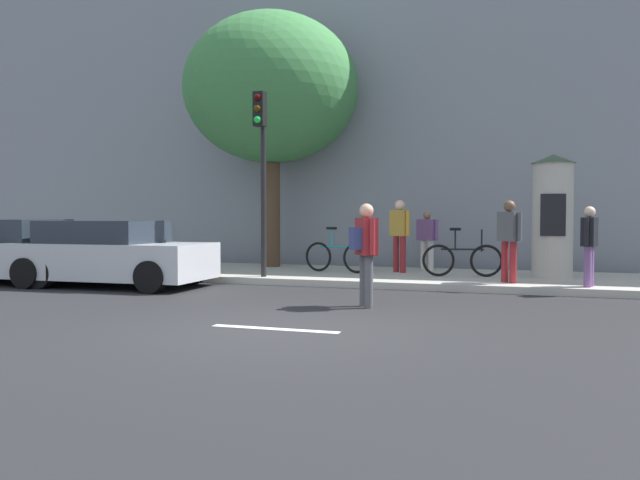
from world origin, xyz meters
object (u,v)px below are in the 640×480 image
(pedestrian_near_pole, at_px, (427,236))
(bicycle_leaning, at_px, (462,259))
(parked_car_blue, at_px, (14,252))
(pedestrian_in_dark_shirt, at_px, (400,229))
(pedestrian_in_light_jacket, at_px, (365,245))
(poster_column, at_px, (553,215))
(traffic_light, at_px, (261,153))
(bicycle_upright, at_px, (337,256))
(pedestrian_with_backpack, at_px, (589,241))
(pedestrian_in_red_top, at_px, (509,234))
(street_tree, at_px, (271,89))
(parked_car_red, at_px, (110,254))

(pedestrian_near_pole, bearing_deg, bicycle_leaning, -55.50)
(parked_car_blue, bearing_deg, pedestrian_in_dark_shirt, 24.57)
(pedestrian_in_light_jacket, bearing_deg, bicycle_leaning, 76.38)
(poster_column, relative_size, pedestrian_in_light_jacket, 1.59)
(traffic_light, relative_size, bicycle_upright, 2.33)
(pedestrian_in_light_jacket, relative_size, pedestrian_near_pole, 1.16)
(pedestrian_near_pole, distance_m, bicycle_upright, 2.41)
(poster_column, bearing_deg, pedestrian_with_backpack, -70.02)
(pedestrian_in_red_top, relative_size, pedestrian_near_pole, 1.13)
(traffic_light, relative_size, pedestrian_near_pole, 2.75)
(traffic_light, bearing_deg, pedestrian_near_pole, 44.31)
(traffic_light, bearing_deg, pedestrian_in_light_jacket, -42.25)
(street_tree, distance_m, pedestrian_in_dark_shirt, 5.23)
(bicycle_leaning, xyz_separation_m, bicycle_upright, (-2.98, 0.15, 0.00))
(poster_column, distance_m, bicycle_upright, 4.98)
(poster_column, height_order, pedestrian_near_pole, poster_column)
(pedestrian_with_backpack, bearing_deg, parked_car_blue, -171.94)
(pedestrian_in_light_jacket, xyz_separation_m, parked_car_red, (-5.99, 1.32, -0.34))
(pedestrian_in_light_jacket, distance_m, bicycle_leaning, 4.55)
(pedestrian_with_backpack, bearing_deg, pedestrian_in_red_top, 169.12)
(bicycle_leaning, distance_m, parked_car_red, 7.70)
(pedestrian_in_dark_shirt, xyz_separation_m, bicycle_upright, (-1.42, -0.47, -0.64))
(bicycle_leaning, xyz_separation_m, parked_car_red, (-7.05, -3.08, 0.15))
(pedestrian_in_dark_shirt, height_order, bicycle_leaning, pedestrian_in_dark_shirt)
(pedestrian_near_pole, bearing_deg, poster_column, -20.69)
(pedestrian_in_dark_shirt, bearing_deg, traffic_light, -140.36)
(poster_column, relative_size, pedestrian_near_pole, 1.83)
(bicycle_leaning, distance_m, bicycle_upright, 2.98)
(street_tree, height_order, parked_car_red, street_tree)
(pedestrian_in_dark_shirt, distance_m, parked_car_red, 6.65)
(street_tree, relative_size, bicycle_leaning, 3.85)
(poster_column, bearing_deg, pedestrian_in_dark_shirt, 176.34)
(pedestrian_in_light_jacket, relative_size, pedestrian_in_red_top, 1.02)
(parked_car_red, bearing_deg, pedestrian_in_light_jacket, -12.46)
(pedestrian_in_dark_shirt, bearing_deg, parked_car_blue, -155.43)
(bicycle_leaning, bearing_deg, bicycle_upright, 177.04)
(pedestrian_with_backpack, bearing_deg, street_tree, 160.94)
(poster_column, xyz_separation_m, bicycle_leaning, (-1.90, -0.41, -0.98))
(pedestrian_in_dark_shirt, relative_size, bicycle_upright, 0.99)
(parked_car_blue, bearing_deg, street_tree, 44.65)
(pedestrian_in_light_jacket, relative_size, bicycle_upright, 0.98)
(bicycle_upright, bearing_deg, bicycle_leaning, -2.96)
(bicycle_leaning, relative_size, bicycle_upright, 1.00)
(pedestrian_with_backpack, bearing_deg, parked_car_red, -169.76)
(pedestrian_in_dark_shirt, relative_size, pedestrian_near_pole, 1.18)
(pedestrian_in_light_jacket, bearing_deg, traffic_light, 137.75)
(street_tree, bearing_deg, pedestrian_in_red_top, -20.90)
(street_tree, xyz_separation_m, parked_car_blue, (-4.45, -4.40, -4.18))
(pedestrian_near_pole, bearing_deg, pedestrian_in_light_jacket, -90.22)
(traffic_light, height_order, bicycle_leaning, traffic_light)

